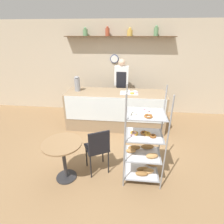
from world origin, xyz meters
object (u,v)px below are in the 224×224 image
at_px(cafe_chair, 98,147).
at_px(coffee_carafe, 77,84).
at_px(person_worker, 121,86).
at_px(pastry_rack, 144,147).
at_px(donut_tray_counter, 131,92).
at_px(cafe_table, 63,152).

xyz_separation_m(cafe_chair, coffee_carafe, (-0.84, 1.82, 0.59)).
bearing_deg(cafe_chair, person_worker, -122.90).
height_order(pastry_rack, person_worker, person_worker).
bearing_deg(person_worker, pastry_rack, -78.36).
bearing_deg(pastry_rack, donut_tray_counter, 97.32).
xyz_separation_m(cafe_table, cafe_chair, (0.55, 0.18, 0.02)).
height_order(pastry_rack, cafe_chair, pastry_rack).
bearing_deg(donut_tray_counter, cafe_chair, -106.79).
xyz_separation_m(cafe_table, donut_tray_counter, (1.08, 1.96, 0.44)).
bearing_deg(person_worker, donut_tray_counter, -67.53).
bearing_deg(person_worker, coffee_carafe, -150.15).
bearing_deg(donut_tray_counter, person_worker, 112.47).
relative_size(pastry_rack, person_worker, 0.95).
xyz_separation_m(person_worker, cafe_table, (-0.80, -2.64, -0.39)).
xyz_separation_m(pastry_rack, cafe_table, (-1.32, -0.15, -0.10)).
bearing_deg(cafe_chair, coffee_carafe, -92.05).
distance_m(cafe_chair, coffee_carafe, 2.09).
bearing_deg(coffee_carafe, pastry_rack, -48.99).
distance_m(person_worker, cafe_chair, 2.49).
height_order(pastry_rack, donut_tray_counter, pastry_rack).
height_order(cafe_table, coffee_carafe, coffee_carafe).
xyz_separation_m(person_worker, coffee_carafe, (-1.10, -0.63, 0.22)).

